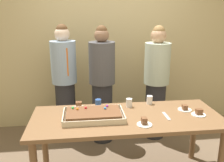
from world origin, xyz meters
name	(u,v)px	position (x,y,z in m)	size (l,w,h in m)	color
interior_back_panel	(110,33)	(0.00, 1.60, 1.50)	(8.00, 0.12, 3.00)	#CCB784
party_table	(127,124)	(0.00, 0.00, 0.68)	(2.01, 0.80, 0.77)	brown
sheet_cake	(94,115)	(-0.35, 0.00, 0.81)	(0.62, 0.40, 0.10)	beige
plated_slice_near_left	(199,113)	(0.77, -0.06, 0.79)	(0.15, 0.15, 0.07)	white
plated_slice_near_right	(79,106)	(-0.51, 0.28, 0.80)	(0.15, 0.15, 0.08)	white
plated_slice_far_left	(185,109)	(0.67, 0.08, 0.79)	(0.15, 0.15, 0.06)	white
plated_slice_far_right	(144,123)	(0.13, -0.22, 0.80)	(0.15, 0.15, 0.08)	white
drink_cup_nearest	(98,104)	(-0.28, 0.28, 0.82)	(0.07, 0.07, 0.10)	#2D5199
drink_cup_middle	(129,103)	(0.07, 0.26, 0.82)	(0.07, 0.07, 0.10)	white
drink_cup_far_end	(150,100)	(0.33, 0.32, 0.82)	(0.07, 0.07, 0.10)	white
cake_server_utensil	(166,116)	(0.41, -0.05, 0.78)	(0.03, 0.20, 0.01)	silver
person_serving_front	(156,82)	(0.60, 0.96, 0.86)	(0.36, 0.36, 1.66)	#28282D
person_green_shirt_behind	(65,82)	(-0.71, 1.06, 0.87)	(0.35, 0.35, 1.68)	#28282D
person_striped_tie_right	(102,84)	(-0.18, 0.93, 0.86)	(0.36, 0.36, 1.67)	#28282D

